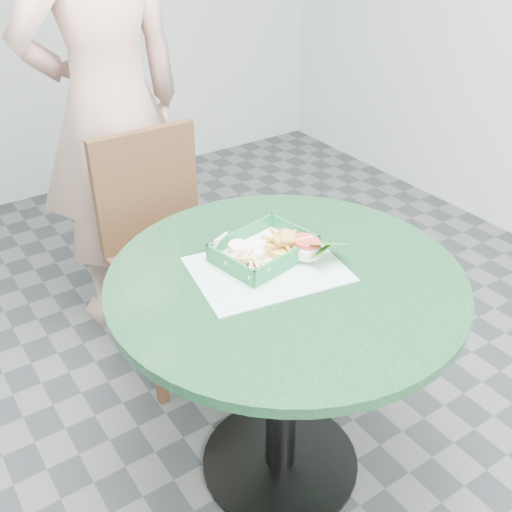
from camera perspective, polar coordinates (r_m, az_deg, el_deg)
floor at (r=2.16m, az=2.29°, el=-19.02°), size 4.00×5.00×0.02m
cafe_table at (r=1.74m, az=2.70°, el=-6.97°), size 0.98×0.98×0.75m
dining_chair at (r=2.29m, az=-8.91°, el=1.63°), size 0.40×0.41×0.93m
diner_person at (r=2.37m, az=-14.52°, el=18.74°), size 0.90×0.64×2.34m
placemat at (r=1.66m, az=1.10°, el=-1.82°), size 0.45×0.37×0.00m
food_basket at (r=1.70m, az=0.73°, el=-0.22°), size 0.26×0.19×0.05m
crab_sandwich at (r=1.69m, az=2.77°, el=0.65°), size 0.11×0.11×0.07m
fries_pile at (r=1.64m, az=-1.31°, el=-0.66°), size 0.13×0.14×0.05m
sauce_ramekin at (r=1.67m, az=-1.83°, el=0.44°), size 0.05×0.05×0.03m
garnish_cup at (r=1.67m, az=5.13°, el=-0.07°), size 0.12×0.12×0.05m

